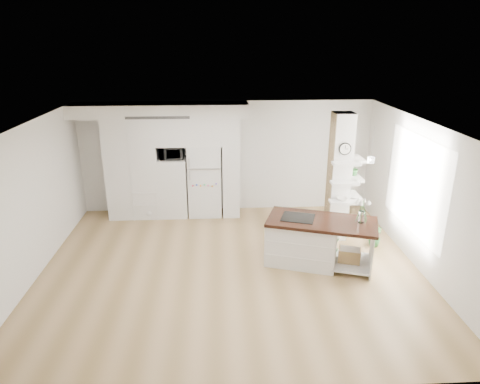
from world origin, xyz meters
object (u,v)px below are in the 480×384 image
at_px(bookshelf, 147,206).
at_px(floor_plant_a, 334,247).
at_px(refrigerator, 205,180).
at_px(kitchen_island, 308,240).

xyz_separation_m(bookshelf, floor_plant_a, (3.95, -2.18, -0.09)).
bearing_deg(floor_plant_a, refrigerator, 137.36).
height_order(refrigerator, kitchen_island, refrigerator).
distance_m(kitchen_island, bookshelf, 4.12).
bearing_deg(refrigerator, floor_plant_a, -42.64).
bearing_deg(bookshelf, kitchen_island, -35.92).
relative_size(refrigerator, bookshelf, 2.52).
xyz_separation_m(refrigerator, kitchen_island, (2.01, -2.52, -0.41)).
bearing_deg(floor_plant_a, kitchen_island, -163.99).
height_order(bookshelf, floor_plant_a, bookshelf).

